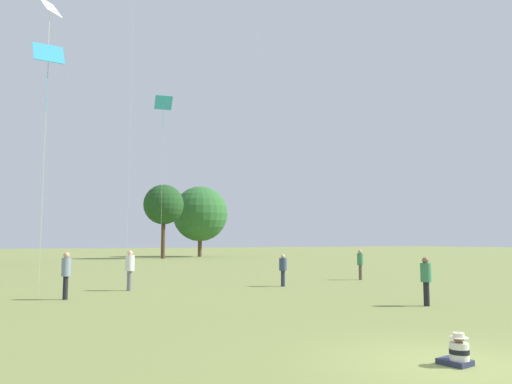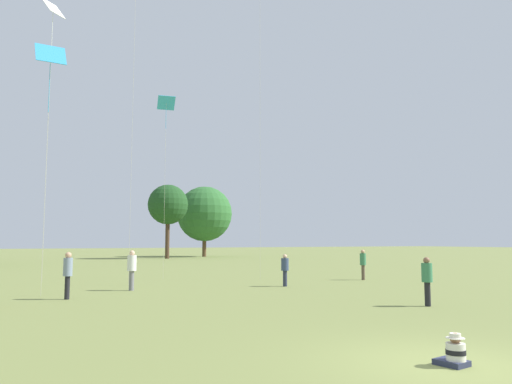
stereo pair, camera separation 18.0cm
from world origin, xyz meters
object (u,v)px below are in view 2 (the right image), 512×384
at_px(person_standing_2, 132,267).
at_px(kite_2, 53,17).
at_px(kite_1, 50,59).
at_px(distant_tree_0, 168,205).
at_px(person_standing_3, 427,277).
at_px(person_standing_6, 363,262).
at_px(kite_0, 166,108).
at_px(person_standing_0, 68,271).
at_px(distant_tree_2, 205,214).
at_px(seated_toddler, 454,353).
at_px(person_standing_5, 285,267).

distance_m(person_standing_2, kite_2, 15.11).
bearing_deg(kite_1, distant_tree_0, 108.10).
xyz_separation_m(person_standing_3, person_standing_6, (5.38, 10.06, 0.04)).
height_order(person_standing_3, person_standing_6, person_standing_6).
bearing_deg(kite_0, kite_2, 58.34).
height_order(person_standing_0, person_standing_2, same).
bearing_deg(person_standing_0, distant_tree_2, -155.10).
bearing_deg(person_standing_6, person_standing_0, -12.66).
bearing_deg(seated_toddler, person_standing_0, 100.02).
xyz_separation_m(person_standing_2, distant_tree_0, (13.20, 38.43, 5.68)).
bearing_deg(person_standing_0, person_standing_5, 147.02).
xyz_separation_m(person_standing_6, distant_tree_0, (0.10, 38.29, 5.72)).
bearing_deg(kite_1, distant_tree_2, 103.19).
bearing_deg(seated_toddler, kite_2, 93.73).
bearing_deg(person_standing_2, distant_tree_0, 88.44).
relative_size(seated_toddler, person_standing_2, 0.33).
xyz_separation_m(person_standing_0, kite_0, (6.26, 8.64, 9.18)).
relative_size(person_standing_0, kite_1, 0.17).
height_order(seated_toddler, person_standing_5, person_standing_5).
xyz_separation_m(person_standing_5, kite_1, (-10.89, 0.62, 8.83)).
height_order(person_standing_6, distant_tree_2, distant_tree_2).
height_order(kite_1, distant_tree_2, kite_1).
bearing_deg(person_standing_5, person_standing_6, -59.69).
height_order(seated_toddler, kite_0, kite_0).
bearing_deg(distant_tree_2, kite_1, -118.34).
xyz_separation_m(kite_0, kite_2, (-6.60, -0.33, 4.26)).
height_order(kite_1, distant_tree_0, kite_1).
bearing_deg(person_standing_0, distant_tree_0, -150.03).
bearing_deg(distant_tree_2, person_standing_2, -114.79).
distance_m(person_standing_0, person_standing_3, 13.12).
bearing_deg(distant_tree_0, kite_0, -107.14).
relative_size(kite_2, distant_tree_0, 1.66).
relative_size(person_standing_3, distant_tree_2, 0.17).
xyz_separation_m(kite_1, distant_tree_0, (16.96, 39.15, -3.01)).
relative_size(person_standing_3, person_standing_5, 1.06).
distance_m(person_standing_6, kite_1, 19.01).
distance_m(person_standing_0, distant_tree_2, 51.45).
relative_size(person_standing_5, kite_0, 0.14).
distance_m(person_standing_3, kite_0, 19.24).
bearing_deg(seated_toddler, kite_1, 100.82).
xyz_separation_m(person_standing_2, person_standing_3, (7.73, -9.93, -0.07)).
xyz_separation_m(person_standing_2, distant_tree_2, (20.07, 43.45, 4.95)).
xyz_separation_m(kite_0, kite_1, (-7.07, -7.06, -0.51)).
relative_size(person_standing_0, person_standing_3, 1.08).
xyz_separation_m(person_standing_2, kite_0, (3.31, 6.34, 9.20)).
distance_m(person_standing_3, person_standing_5, 8.60).
height_order(person_standing_6, kite_0, kite_0).
height_order(kite_1, kite_2, kite_2).
distance_m(seated_toddler, kite_1, 18.99).
height_order(person_standing_0, kite_2, kite_2).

